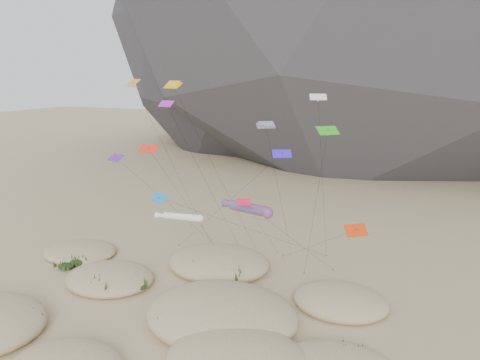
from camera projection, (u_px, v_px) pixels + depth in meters
ground at (165, 337)px, 46.38m from camera, size 500.00×500.00×0.00m
dunes at (174, 310)px, 50.07m from camera, size 51.02×36.26×4.29m
dune_grass at (165, 309)px, 50.16m from camera, size 40.76×28.59×1.59m
kite_stakes at (260, 255)px, 66.84m from camera, size 23.54×7.18×0.30m
rainbow_tube_kite at (247, 208)px, 53.25m from camera, size 8.01×15.82×11.52m
white_tube_kite at (180, 217)px, 56.12m from camera, size 6.88×12.49×9.39m
orange_parafoil at (174, 87)px, 55.95m from camera, size 7.45×13.13×24.67m
multi_parafoil at (266, 128)px, 49.58m from camera, size 2.28×15.58×20.60m
delta_kites at (225, 158)px, 52.72m from camera, size 29.87×19.91×24.81m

